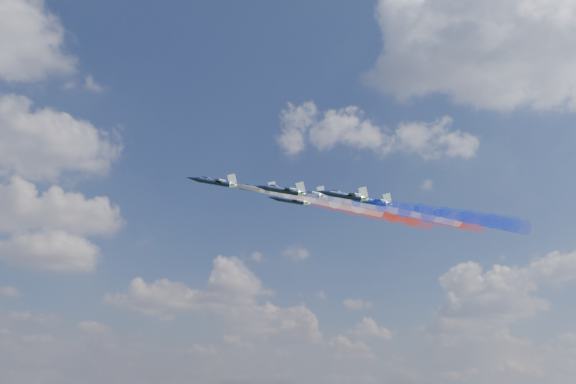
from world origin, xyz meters
TOP-DOWN VIEW (x-y plane):
  - jet_lead at (-22.70, -13.96)m, footprint 13.72×12.23m
  - trail_lead at (0.02, -18.78)m, footprint 36.15×12.20m
  - jet_inner_left at (-12.29, -26.67)m, footprint 13.72×12.23m
  - trail_inner_left at (10.43, -31.49)m, footprint 36.15×12.20m
  - jet_inner_right at (-9.69, -9.13)m, footprint 13.72×12.23m
  - trail_inner_right at (13.04, -13.96)m, footprint 36.15×12.20m
  - jet_outer_left at (-3.58, -37.44)m, footprint 13.72×12.23m
  - trail_outer_left at (19.14, -42.26)m, footprint 36.15×12.20m
  - jet_center_third at (-1.45, -18.14)m, footprint 13.72×12.23m
  - trail_center_third at (21.27, -22.96)m, footprint 36.15×12.20m
  - jet_outer_right at (4.23, -1.95)m, footprint 13.72×12.23m
  - trail_outer_right at (26.95, -6.77)m, footprint 36.15×12.20m
  - jet_rear_left at (8.21, -30.67)m, footprint 13.72×12.23m
  - trail_rear_left at (30.93, -35.49)m, footprint 36.15×12.20m
  - jet_rear_right at (10.77, -13.85)m, footprint 13.72×12.23m
  - trail_rear_right at (33.49, -18.67)m, footprint 36.15×12.20m

SIDE VIEW (x-z plane):
  - trail_outer_left at x=19.14m, z-range 143.54..150.93m
  - jet_outer_left at x=-3.58m, z-range 145.83..152.02m
  - trail_rear_left at x=30.93m, z-range 145.62..153.01m
  - trail_inner_left at x=10.43m, z-range 146.18..153.57m
  - jet_rear_left at x=8.21m, z-range 147.91..154.10m
  - jet_inner_left at x=-12.29m, z-range 148.47..154.66m
  - trail_center_third at x=21.27m, z-range 149.15..156.54m
  - trail_rear_right at x=33.49m, z-range 149.81..157.20m
  - trail_lead at x=0.02m, z-range 149.88..157.27m
  - jet_center_third at x=-1.45m, z-range 151.44..157.63m
  - trail_inner_right at x=13.04m, z-range 151.44..158.83m
  - jet_rear_right at x=10.77m, z-range 152.10..158.29m
  - jet_lead at x=-22.70m, z-range 152.17..158.36m
  - trail_outer_right at x=26.95m, z-range 152.26..159.65m
  - jet_inner_right at x=-9.69m, z-range 153.73..159.92m
  - jet_outer_right at x=4.23m, z-range 154.55..160.74m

